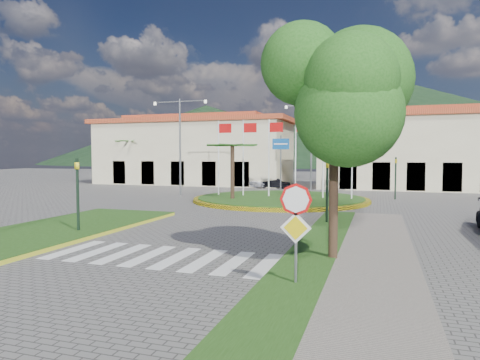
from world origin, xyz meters
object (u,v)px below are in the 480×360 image
(white_van, at_px, (252,182))
(stop_sign, at_px, (296,218))
(car_dark_a, at_px, (274,183))
(deciduous_tree, at_px, (335,95))
(car_dark_b, at_px, (396,184))
(roundabout_island, at_px, (280,199))

(white_van, bearing_deg, stop_sign, -141.38)
(car_dark_a, bearing_deg, deciduous_tree, -159.60)
(white_van, relative_size, car_dark_b, 1.06)
(roundabout_island, relative_size, deciduous_tree, 1.87)
(stop_sign, xyz_separation_m, deciduous_tree, (0.60, 3.04, 3.38))
(deciduous_tree, distance_m, car_dark_a, 30.65)
(stop_sign, relative_size, car_dark_a, 0.79)
(deciduous_tree, relative_size, car_dark_a, 2.02)
(car_dark_b, bearing_deg, deciduous_tree, -176.15)
(deciduous_tree, bearing_deg, roundabout_island, 107.91)
(roundabout_island, bearing_deg, stop_sign, -76.27)
(stop_sign, distance_m, car_dark_b, 32.91)
(deciduous_tree, xyz_separation_m, car_dark_b, (2.84, 29.67, -4.59))
(stop_sign, height_order, car_dark_b, stop_sign)
(roundabout_island, relative_size, white_van, 3.37)
(deciduous_tree, distance_m, car_dark_b, 30.15)
(car_dark_a, bearing_deg, stop_sign, -162.13)
(deciduous_tree, bearing_deg, white_van, 111.03)
(white_van, distance_m, car_dark_b, 14.13)
(deciduous_tree, bearing_deg, stop_sign, -101.18)
(car_dark_a, relative_size, car_dark_b, 0.95)
(deciduous_tree, bearing_deg, car_dark_b, 84.54)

